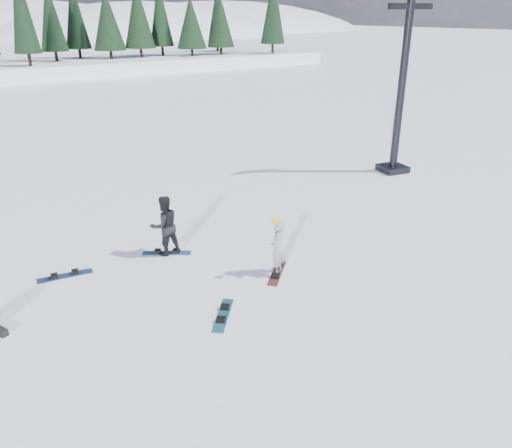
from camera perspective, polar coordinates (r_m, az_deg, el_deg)
The scene contains 8 objects.
ground at distance 13.65m, azimuth -2.61°, elevation -7.44°, with size 420.00×420.00×0.00m, color white.
lift_tower at distance 23.80m, azimuth 16.11°, elevation 13.06°, with size 2.13×1.37×7.72m.
snowboarder_woman at distance 14.03m, azimuth 2.48°, elevation -2.68°, with size 0.72×0.68×1.79m.
snowboarder_man at distance 15.40m, azimuth -10.41°, elevation -0.17°, with size 0.92×0.72×1.90m, color black.
snowboard_woman at distance 14.41m, azimuth 2.43°, elevation -5.62°, with size 1.50×0.28×0.03m, color maroon.
snowboard_man at distance 15.78m, azimuth -10.17°, elevation -3.29°, with size 1.50×0.28×0.03m, color #1D679F.
snowboard_loose_a at distance 12.56m, azimuth -3.77°, elevation -10.37°, with size 1.50×0.28×0.03m, color teal.
snowboard_loose_c at distance 15.25m, azimuth -20.98°, elevation -5.55°, with size 1.50×0.28×0.03m, color navy.
Camera 1 is at (-6.12, -10.05, 6.93)m, focal length 35.00 mm.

